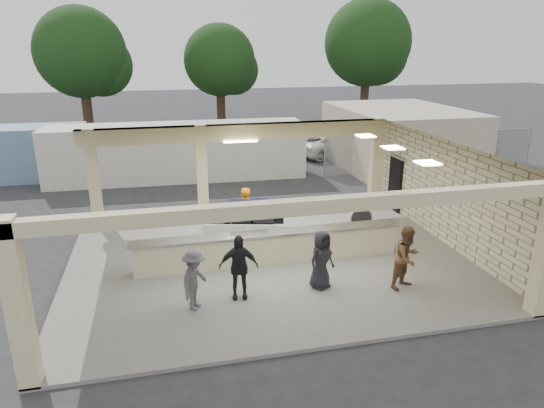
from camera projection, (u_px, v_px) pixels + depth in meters
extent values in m
plane|color=#28282B|center=(266.00, 258.00, 15.28)|extent=(120.00, 120.00, 0.00)
cube|color=slate|center=(266.00, 257.00, 15.26)|extent=(12.00, 10.00, 0.10)
cube|color=beige|center=(266.00, 149.00, 14.18)|extent=(12.00, 10.00, 0.02)
cube|color=beige|center=(443.00, 193.00, 16.02)|extent=(0.02, 10.00, 3.50)
cube|color=black|center=(395.00, 184.00, 19.15)|extent=(0.10, 0.95, 2.10)
cube|color=beige|center=(239.00, 132.00, 18.66)|extent=(12.00, 0.50, 0.60)
cube|color=beige|center=(317.00, 205.00, 9.74)|extent=(12.00, 0.30, 0.30)
cube|color=beige|center=(93.00, 176.00, 17.92)|extent=(0.40, 0.40, 3.50)
cube|color=beige|center=(202.00, 169.00, 18.78)|extent=(0.40, 0.40, 3.50)
cube|color=beige|center=(376.00, 159.00, 20.40)|extent=(0.40, 0.40, 3.50)
cube|color=beige|center=(18.00, 306.00, 9.03)|extent=(0.40, 0.40, 3.50)
cube|color=white|center=(241.00, 141.00, 18.53)|extent=(1.30, 0.12, 0.06)
cube|color=#FFEABF|center=(366.00, 136.00, 16.39)|extent=(0.55, 0.55, 0.04)
cube|color=#FFEABF|center=(393.00, 148.00, 14.54)|extent=(0.55, 0.55, 0.04)
cube|color=#FFEABF|center=(428.00, 163.00, 12.69)|extent=(0.55, 0.55, 0.04)
cube|color=beige|center=(270.00, 249.00, 14.64)|extent=(8.00, 0.50, 0.90)
cube|color=#B7B7BC|center=(270.00, 233.00, 14.49)|extent=(8.20, 0.58, 0.06)
cube|color=silver|center=(246.00, 227.00, 15.90)|extent=(2.92, 2.17, 0.13)
cylinder|color=black|center=(212.00, 245.00, 15.51)|extent=(0.23, 0.44, 0.42)
cylinder|color=black|center=(217.00, 232.00, 16.60)|extent=(0.23, 0.44, 0.42)
cylinder|color=black|center=(277.00, 246.00, 15.47)|extent=(0.23, 0.44, 0.42)
cylinder|color=black|center=(278.00, 232.00, 16.56)|extent=(0.23, 0.44, 0.42)
cube|color=silver|center=(247.00, 213.00, 16.58)|extent=(2.54, 0.70, 0.31)
cube|color=silver|center=(244.00, 229.00, 15.09)|extent=(2.54, 0.70, 0.31)
cube|color=black|center=(219.00, 224.00, 15.56)|extent=(0.69, 0.53, 0.27)
cube|color=black|center=(242.00, 224.00, 15.54)|extent=(0.69, 0.53, 0.27)
cube|color=black|center=(264.00, 225.00, 15.53)|extent=(0.69, 0.53, 0.27)
cube|color=black|center=(221.00, 218.00, 16.15)|extent=(0.69, 0.53, 0.27)
cube|color=black|center=(243.00, 218.00, 16.14)|extent=(0.69, 0.53, 0.27)
cube|color=black|center=(265.00, 218.00, 16.12)|extent=(0.69, 0.53, 0.27)
cube|color=black|center=(226.00, 215.00, 15.57)|extent=(0.69, 0.53, 0.27)
cube|color=black|center=(249.00, 213.00, 15.75)|extent=(0.69, 0.53, 0.27)
cube|color=black|center=(265.00, 211.00, 15.94)|extent=(0.69, 0.53, 0.27)
cube|color=black|center=(234.00, 210.00, 16.06)|extent=(0.69, 0.53, 0.27)
cube|color=black|center=(239.00, 205.00, 15.67)|extent=(0.69, 0.53, 0.27)
cube|color=black|center=(258.00, 204.00, 15.75)|extent=(0.69, 0.53, 0.27)
cube|color=#590F0C|center=(215.00, 225.00, 15.46)|extent=(0.69, 0.53, 0.27)
cube|color=black|center=(275.00, 218.00, 16.12)|extent=(0.69, 0.53, 0.27)
cube|color=black|center=(246.00, 209.00, 16.15)|extent=(0.69, 0.53, 0.27)
cylinder|color=silver|center=(360.00, 217.00, 17.15)|extent=(0.85, 0.38, 0.82)
cylinder|color=black|center=(360.00, 217.00, 17.15)|extent=(0.77, 0.41, 0.73)
cube|color=silver|center=(353.00, 227.00, 17.21)|extent=(0.05, 0.46, 0.27)
cube|color=silver|center=(367.00, 226.00, 17.33)|extent=(0.05, 0.46, 0.27)
imported|color=orange|center=(244.00, 214.00, 16.26)|extent=(0.69, 0.75, 1.82)
imported|color=brown|center=(407.00, 258.00, 13.02)|extent=(0.93, 0.71, 1.75)
imported|color=black|center=(239.00, 267.00, 12.48)|extent=(1.06, 0.50, 1.74)
imported|color=#4F4F54|center=(195.00, 280.00, 11.98)|extent=(0.83, 1.06, 1.58)
imported|color=black|center=(321.00, 260.00, 13.04)|extent=(0.86, 0.65, 1.63)
imported|color=white|center=(331.00, 145.00, 29.11)|extent=(5.06, 3.69, 1.31)
imported|color=white|center=(405.00, 138.00, 30.59)|extent=(5.24, 3.15, 1.55)
imported|color=black|center=(283.00, 142.00, 30.05)|extent=(3.94, 3.24, 1.28)
cube|color=silver|center=(178.00, 152.00, 23.96)|extent=(12.55, 2.89, 2.70)
cylinder|color=gray|center=(324.00, 157.00, 24.36)|extent=(0.06, 0.06, 2.00)
cylinder|color=gray|center=(362.00, 155.00, 24.79)|extent=(0.06, 0.06, 2.00)
cylinder|color=gray|center=(397.00, 153.00, 25.22)|extent=(0.06, 0.06, 2.00)
cylinder|color=gray|center=(432.00, 152.00, 25.65)|extent=(0.06, 0.06, 2.00)
cylinder|color=gray|center=(465.00, 150.00, 26.08)|extent=(0.06, 0.06, 2.00)
cylinder|color=gray|center=(498.00, 148.00, 26.51)|extent=(0.06, 0.06, 2.00)
cylinder|color=gray|center=(529.00, 146.00, 26.94)|extent=(0.06, 0.06, 2.00)
cube|color=gray|center=(432.00, 152.00, 25.65)|extent=(12.00, 0.02, 2.00)
cylinder|color=gray|center=(434.00, 133.00, 25.34)|extent=(12.00, 0.05, 0.05)
cylinder|color=#382619|center=(87.00, 104.00, 35.03)|extent=(0.70, 0.70, 4.50)
sphere|color=black|center=(81.00, 52.00, 33.89)|extent=(6.30, 6.30, 6.30)
sphere|color=black|center=(101.00, 65.00, 34.99)|extent=(4.50, 4.50, 4.50)
cylinder|color=#382619|center=(221.00, 101.00, 39.11)|extent=(0.70, 0.70, 4.00)
sphere|color=black|center=(219.00, 60.00, 38.10)|extent=(5.60, 5.60, 5.60)
sphere|color=black|center=(234.00, 70.00, 39.16)|extent=(4.00, 4.00, 4.00)
cylinder|color=#382619|center=(365.00, 93.00, 40.61)|extent=(0.70, 0.70, 5.00)
sphere|color=black|center=(368.00, 43.00, 39.35)|extent=(7.00, 7.00, 7.00)
sphere|color=black|center=(377.00, 55.00, 40.48)|extent=(5.00, 5.00, 5.00)
cube|color=#C3B69B|center=(398.00, 138.00, 26.06)|extent=(6.00, 8.00, 3.20)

